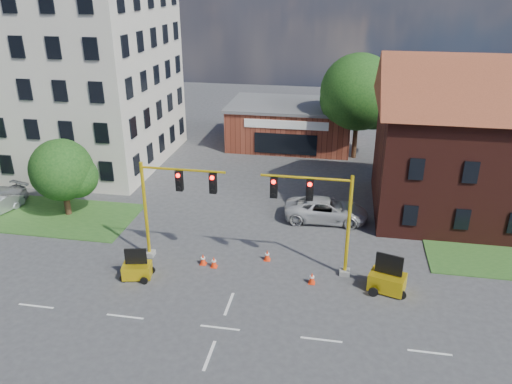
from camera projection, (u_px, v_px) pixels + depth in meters
The scene contains 15 objects.
ground at pixel (220, 328), 24.70m from camera, with size 120.00×120.00×0.00m, color #3E3E41.
lane_markings at pixel (203, 371), 21.99m from camera, with size 60.00×36.00×0.01m, color white, non-canonical shape.
office_block at pixel (55, 47), 43.65m from camera, with size 18.40×15.40×20.60m.
brick_shop at pixel (290, 124), 50.93m from camera, with size 12.40×8.40×4.30m.
tree_large at pixel (362, 95), 45.65m from camera, with size 7.38×7.03×9.82m.
tree_nw_front at pixel (65, 172), 35.17m from camera, with size 4.62×4.40×5.70m.
signal_mast_west at pixel (171, 200), 29.27m from camera, with size 5.30×0.60×6.20m.
signal_mast_east at pixel (320, 212), 27.86m from camera, with size 5.30×0.60×6.20m.
trailer_west at pixel (137, 269), 28.61m from camera, with size 1.78×1.37×1.82m.
trailer_east at pixel (387, 280), 27.37m from camera, with size 2.19×1.77×2.17m.
cone_a at pixel (203, 259), 30.04m from camera, with size 0.40×0.40×0.70m.
cone_b at pixel (214, 262), 29.75m from camera, with size 0.40×0.40×0.70m.
cone_c at pixel (267, 255), 30.48m from camera, with size 0.40×0.40×0.70m.
cone_d at pixel (312, 278), 28.16m from camera, with size 0.40×0.40×0.70m.
pickup_white at pixel (326, 210), 35.32m from camera, with size 2.70×5.85×1.62m, color silver.
Camera 1 is at (5.31, -19.37, 15.99)m, focal length 35.00 mm.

